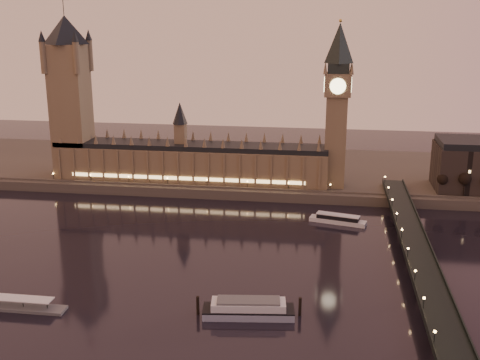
{
  "coord_description": "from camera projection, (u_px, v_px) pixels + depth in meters",
  "views": [
    {
      "loc": [
        48.51,
        -254.53,
        114.58
      ],
      "look_at": [
        5.93,
        35.0,
        32.11
      ],
      "focal_mm": 45.0,
      "sensor_mm": 36.0,
      "label": 1
    }
  ],
  "objects": [
    {
      "name": "bare_tree_1",
      "position": [
        463.0,
        181.0,
        361.42
      ],
      "size": [
        6.51,
        6.51,
        13.25
      ],
      "color": "black",
      "rests_on": "ground"
    },
    {
      "name": "victoria_tower",
      "position": [
        70.0,
        88.0,
        394.44
      ],
      "size": [
        31.68,
        31.68,
        118.0
      ],
      "color": "brown",
      "rests_on": "ground"
    },
    {
      "name": "cruise_boat_a",
      "position": [
        338.0,
        219.0,
        336.2
      ],
      "size": [
        32.21,
        14.23,
        5.04
      ],
      "rotation": [
        0.0,
        0.0,
        -0.24
      ],
      "color": "silver",
      "rests_on": "ground"
    },
    {
      "name": "palace_of_westminster",
      "position": [
        190.0,
        157.0,
        395.2
      ],
      "size": [
        180.0,
        26.62,
        52.0
      ],
      "color": "brown",
      "rests_on": "ground"
    },
    {
      "name": "moored_barge",
      "position": [
        248.0,
        309.0,
        233.28
      ],
      "size": [
        40.79,
        14.11,
        7.53
      ],
      "rotation": [
        0.0,
        0.0,
        0.12
      ],
      "color": "#8B96B1",
      "rests_on": "ground"
    },
    {
      "name": "westminster_bridge",
      "position": [
        420.0,
        267.0,
        265.93
      ],
      "size": [
        13.2,
        260.0,
        15.3
      ],
      "color": "black",
      "rests_on": "ground"
    },
    {
      "name": "bare_tree_0",
      "position": [
        440.0,
        180.0,
        363.3
      ],
      "size": [
        6.51,
        6.51,
        13.25
      ],
      "color": "black",
      "rests_on": "ground"
    },
    {
      "name": "ground",
      "position": [
        217.0,
        266.0,
        280.25
      ],
      "size": [
        700.0,
        700.0,
        0.0
      ],
      "primitive_type": "plane",
      "color": "black",
      "rests_on": "ground"
    },
    {
      "name": "big_ben",
      "position": [
        337.0,
        96.0,
        370.56
      ],
      "size": [
        17.68,
        17.68,
        104.0
      ],
      "color": "brown",
      "rests_on": "ground"
    },
    {
      "name": "far_embankment",
      "position": [
        299.0,
        172.0,
        432.36
      ],
      "size": [
        560.0,
        130.0,
        6.0
      ],
      "primitive_type": "cube",
      "color": "#423D35",
      "rests_on": "ground"
    },
    {
      "name": "pontoon_pier",
      "position": [
        13.0,
        306.0,
        239.77
      ],
      "size": [
        42.74,
        7.12,
        11.4
      ],
      "color": "#595B5E",
      "rests_on": "ground"
    }
  ]
}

